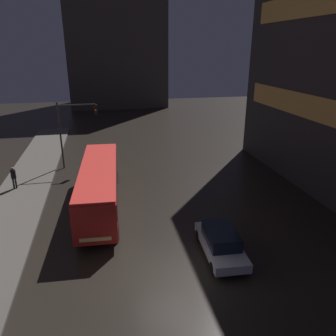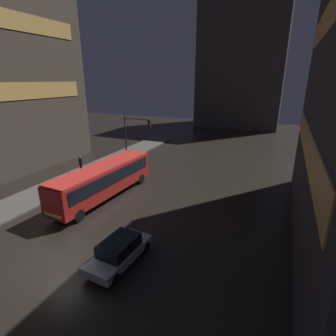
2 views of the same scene
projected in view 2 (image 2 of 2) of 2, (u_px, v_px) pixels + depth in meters
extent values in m
plane|color=black|center=(62.00, 259.00, 16.09)|extent=(120.00, 120.00, 0.00)
cube|color=#56514C|center=(68.00, 181.00, 28.17)|extent=(4.00, 48.00, 0.15)
cube|color=#E0B25B|center=(10.00, 92.00, 26.87)|extent=(0.24, 19.33, 1.80)
cube|color=#E0B25B|center=(310.00, 146.00, 15.97)|extent=(0.24, 19.97, 1.80)
cube|color=#E0B25B|center=(334.00, 11.00, 13.64)|extent=(0.24, 19.97, 1.80)
cube|color=#383333|center=(242.00, 65.00, 58.32)|extent=(18.00, 12.00, 26.80)
cube|color=#E0B25B|center=(203.00, 86.00, 63.20)|extent=(0.24, 10.20, 1.80)
cube|color=#E0B25B|center=(204.00, 47.00, 60.42)|extent=(0.24, 10.20, 1.80)
cube|color=#AD1E19|center=(104.00, 180.00, 23.95)|extent=(3.10, 11.73, 2.38)
cube|color=black|center=(104.00, 175.00, 23.81)|extent=(3.11, 10.81, 1.10)
cube|color=red|center=(103.00, 167.00, 23.54)|extent=(3.04, 11.49, 0.16)
cube|color=#F4CC72|center=(53.00, 215.00, 19.29)|extent=(1.73, 0.19, 0.20)
cylinder|color=black|center=(79.00, 216.00, 20.14)|extent=(0.30, 1.01, 1.00)
cylinder|color=black|center=(58.00, 209.00, 21.12)|extent=(0.30, 1.01, 1.00)
cylinder|color=black|center=(141.00, 179.00, 27.58)|extent=(0.30, 1.01, 1.00)
cylinder|color=black|center=(123.00, 175.00, 28.55)|extent=(0.30, 1.01, 1.00)
cube|color=#B7B7BC|center=(120.00, 254.00, 15.65)|extent=(2.14, 4.65, 0.50)
cube|color=black|center=(119.00, 245.00, 15.45)|extent=(1.74, 2.59, 0.73)
cylinder|color=black|center=(115.00, 279.00, 14.03)|extent=(0.24, 0.65, 0.64)
cylinder|color=black|center=(91.00, 269.00, 14.77)|extent=(0.24, 0.65, 0.64)
cylinder|color=black|center=(146.00, 247.00, 16.68)|extent=(0.24, 0.65, 0.64)
cylinder|color=black|center=(124.00, 240.00, 17.43)|extent=(0.24, 0.65, 0.64)
cylinder|color=black|center=(81.00, 168.00, 30.80)|extent=(0.14, 0.14, 0.86)
cylinder|color=black|center=(82.00, 168.00, 30.74)|extent=(0.14, 0.14, 0.86)
cylinder|color=black|center=(81.00, 161.00, 30.52)|extent=(0.54, 0.54, 0.72)
sphere|color=#8C664C|center=(80.00, 157.00, 30.36)|extent=(0.22, 0.22, 0.22)
cylinder|color=#2D2D2D|center=(126.00, 141.00, 32.64)|extent=(0.16, 0.16, 6.26)
cylinder|color=#2D2D2D|center=(137.00, 119.00, 31.09)|extent=(3.36, 0.12, 0.12)
cube|color=black|center=(149.00, 124.00, 30.61)|extent=(0.30, 0.24, 0.90)
sphere|color=#390706|center=(149.00, 122.00, 30.40)|extent=(0.18, 0.18, 0.18)
sphere|color=gold|center=(149.00, 124.00, 30.49)|extent=(0.18, 0.18, 0.18)
sphere|color=black|center=(149.00, 127.00, 30.58)|extent=(0.18, 0.18, 0.18)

